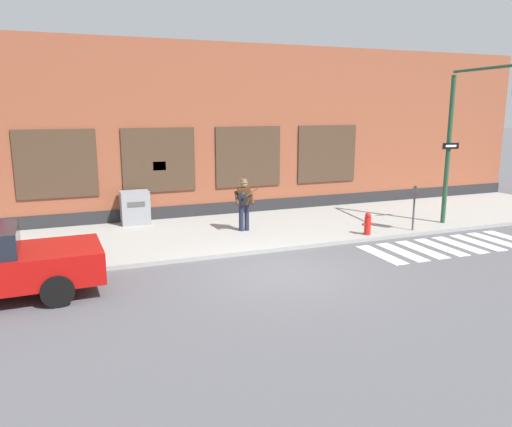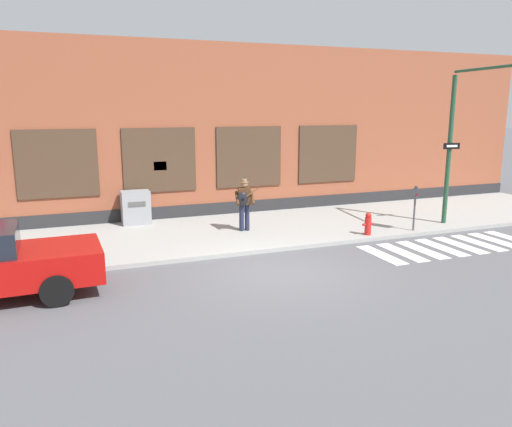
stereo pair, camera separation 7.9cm
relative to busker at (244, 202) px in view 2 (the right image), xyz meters
name	(u,v)px [view 2 (the right image)]	position (x,y,z in m)	size (l,w,h in m)	color
ground_plane	(279,272)	(-0.47, -3.84, -1.05)	(160.00, 160.00, 0.00)	#56565B
sidewalk	(228,232)	(-0.47, 0.24, -1.00)	(28.00, 4.91, 0.12)	#9E9E99
building_backdrop	(191,130)	(-0.47, 4.69, 2.03)	(28.00, 4.06, 6.19)	brown
crosswalk	(450,246)	(5.10, -3.51, -1.05)	(5.20, 1.90, 0.01)	silver
busker	(244,202)	(0.00, 0.00, 0.00)	(0.72, 0.61, 1.65)	#1E233D
traffic_light	(477,118)	(6.57, -2.61, 2.57)	(0.77, 3.23, 5.04)	#234C33
parking_meter	(415,201)	(5.04, -1.90, 0.01)	(0.13, 0.11, 1.44)	#47474C
utility_box	(136,207)	(-3.05, 2.25, -0.38)	(0.93, 0.65, 1.12)	gray
fire_hydrant	(368,224)	(3.36, -1.86, -0.59)	(0.38, 0.20, 0.70)	red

